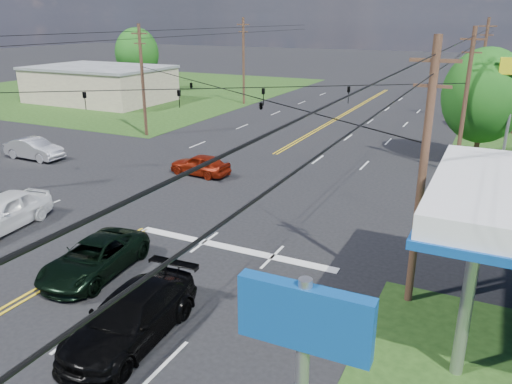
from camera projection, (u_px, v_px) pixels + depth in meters
The scene contains 19 objects.
ground at pixel (224, 184), 31.64m from camera, with size 280.00×280.00×0.00m, color black.
grass_nw at pixel (123, 89), 73.25m from camera, with size 46.00×48.00×0.03m, color #1D3B12.
stop_bar at pixel (233, 248), 22.79m from camera, with size 10.00×0.50×0.02m, color silver.
retail_nw at pixel (100, 85), 62.04m from camera, with size 16.00×11.00×4.00m, color tan.
pole_se at pixel (422, 175), 17.01m from camera, with size 1.60×0.28×9.50m.
pole_nw at pixel (143, 79), 43.02m from camera, with size 1.60×0.28×9.50m.
pole_ne at pixel (465, 100), 32.27m from camera, with size 1.60×0.28×9.50m.
pole_left_far at pixel (244, 60), 59.05m from camera, with size 1.60×0.28×10.00m.
pole_right_far at pixel (482, 70), 48.31m from camera, with size 1.60×0.28×10.00m.
span_wire_signals at pixel (221, 88), 29.66m from camera, with size 26.00×18.00×1.13m.
power_lines at pixel (202, 44), 27.10m from camera, with size 26.04×100.00×0.64m.
tree_right_a at pixel (484, 96), 34.42m from camera, with size 5.70×5.70×8.18m.
tree_far_l at pixel (137, 53), 70.29m from camera, with size 6.08×6.08×8.72m.
pickup_dkgreen at pixel (94, 258), 20.32m from camera, with size 2.39×5.19×1.44m, color black.
suv_black at pixel (131, 317), 16.13m from camera, with size 2.30×5.67×1.64m, color black.
pickup_white at pixel (3, 212), 24.62m from camera, with size 2.12×5.26×1.79m, color white.
sedan_silver at pixel (34, 149), 36.97m from camera, with size 1.64×4.70×1.55m, color #BBBABF.
sedan_red at pixel (200, 165), 33.22m from camera, with size 1.68×4.18×1.42m, color maroon.
polesign_se at pixel (302, 375), 7.26m from camera, with size 1.95×0.28×6.65m.
Camera 1 is at (15.01, -14.09, 9.99)m, focal length 35.00 mm.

